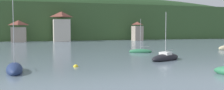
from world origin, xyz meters
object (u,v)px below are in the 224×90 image
(mooring_buoy_mid, at_px, (76,67))
(sailboat_far_4, at_px, (140,51))
(shore_building_westcentral, at_px, (19,31))
(shore_building_central, at_px, (62,27))
(sailboat_mid_9, at_px, (165,58))
(shore_building_eastcentral, at_px, (137,31))
(sailboat_mid_2, at_px, (14,69))

(mooring_buoy_mid, bearing_deg, sailboat_far_4, 45.10)
(shore_building_westcentral, xyz_separation_m, shore_building_central, (14.67, 0.47, 1.60))
(sailboat_far_4, relative_size, mooring_buoy_mid, 11.41)
(shore_building_westcentral, xyz_separation_m, mooring_buoy_mid, (10.86, -62.65, -3.68))
(shore_building_central, bearing_deg, sailboat_mid_9, -80.74)
(shore_building_eastcentral, xyz_separation_m, sailboat_mid_9, (-19.52, -59.50, -3.24))
(sailboat_mid_9, bearing_deg, shore_building_eastcentral, -138.50)
(shore_building_eastcentral, relative_size, sailboat_mid_9, 1.00)
(shore_building_westcentral, relative_size, sailboat_far_4, 1.11)
(shore_building_westcentral, relative_size, shore_building_eastcentral, 1.02)
(shore_building_central, bearing_deg, sailboat_mid_2, -99.26)
(sailboat_mid_9, relative_size, mooring_buoy_mid, 12.38)
(sailboat_far_4, bearing_deg, shore_building_eastcentral, -91.06)
(sailboat_mid_2, distance_m, sailboat_mid_9, 21.01)
(shore_building_eastcentral, bearing_deg, sailboat_mid_2, -121.83)
(shore_building_westcentral, height_order, sailboat_mid_2, sailboat_mid_2)
(shore_building_westcentral, xyz_separation_m, sailboat_mid_2, (4.06, -64.64, -3.36))
(shore_building_westcentral, relative_size, mooring_buoy_mid, 12.69)
(sailboat_mid_2, relative_size, sailboat_mid_9, 1.12)
(sailboat_mid_9, height_order, mooring_buoy_mid, sailboat_mid_9)
(sailboat_mid_2, xyz_separation_m, sailboat_far_4, (21.37, 16.60, -0.08))
(shore_building_central, distance_m, mooring_buoy_mid, 63.46)
(sailboat_mid_9, bearing_deg, shore_building_central, -111.07)
(shore_building_westcentral, bearing_deg, sailboat_far_4, -62.11)
(shore_building_central, relative_size, sailboat_mid_9, 1.47)
(shore_building_westcentral, bearing_deg, shore_building_eastcentral, -0.35)
(shore_building_eastcentral, height_order, mooring_buoy_mid, shore_building_eastcentral)
(sailboat_far_4, bearing_deg, shore_building_westcentral, -41.90)
(sailboat_far_4, distance_m, sailboat_mid_9, 11.77)
(sailboat_mid_2, bearing_deg, sailboat_mid_9, 98.34)
(shore_building_eastcentral, bearing_deg, sailboat_mid_9, -108.16)
(shore_building_westcentral, distance_m, sailboat_mid_9, 64.68)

